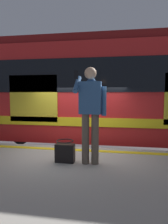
{
  "coord_description": "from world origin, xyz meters",
  "views": [
    {
      "loc": [
        -1.03,
        4.78,
        2.34
      ],
      "look_at": [
        -0.26,
        0.3,
        1.92
      ],
      "focal_mm": 32.09,
      "sensor_mm": 36.0,
      "label": 1
    }
  ],
  "objects": [
    {
      "name": "safety_line",
      "position": [
        0.0,
        0.3,
        1.02
      ],
      "size": [
        12.53,
        0.16,
        0.01
      ],
      "primitive_type": "cube",
      "color": "yellow",
      "rests_on": "platform"
    },
    {
      "name": "passenger",
      "position": [
        -0.53,
        1.13,
        2.09
      ],
      "size": [
        0.57,
        0.55,
        1.8
      ],
      "color": "brown",
      "rests_on": "platform"
    },
    {
      "name": "train_carriage",
      "position": [
        -0.78,
        -1.94,
        2.44
      ],
      "size": [
        11.92,
        2.93,
        3.81
      ],
      "color": "red",
      "rests_on": "ground"
    },
    {
      "name": "ground_plane",
      "position": [
        0.0,
        0.0,
        0.0
      ],
      "size": [
        23.85,
        23.85,
        0.0
      ],
      "primitive_type": "plane",
      "color": "#3D3D3F"
    },
    {
      "name": "handbag",
      "position": [
        -0.03,
        1.13,
        1.22
      ],
      "size": [
        0.37,
        0.33,
        0.42
      ],
      "color": "black",
      "rests_on": "platform"
    },
    {
      "name": "track_rail_far",
      "position": [
        0.0,
        -2.67,
        0.08
      ],
      "size": [
        16.62,
        0.08,
        0.16
      ],
      "primitive_type": "cube",
      "color": "slate",
      "rests_on": "ground"
    },
    {
      "name": "track_rail_near",
      "position": [
        0.0,
        -1.23,
        0.08
      ],
      "size": [
        16.62,
        0.08,
        0.16
      ],
      "primitive_type": "cube",
      "color": "slate",
      "rests_on": "ground"
    }
  ]
}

